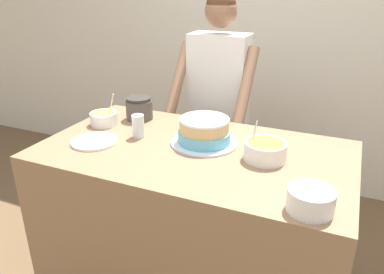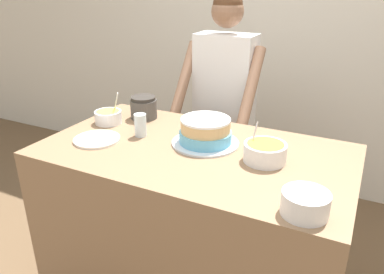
{
  "view_description": "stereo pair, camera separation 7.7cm",
  "coord_description": "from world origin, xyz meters",
  "px_view_note": "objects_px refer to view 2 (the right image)",
  "views": [
    {
      "loc": [
        0.62,
        -1.04,
        1.62
      ],
      "look_at": [
        0.01,
        0.36,
        0.98
      ],
      "focal_mm": 35.0,
      "sensor_mm": 36.0,
      "label": 1
    },
    {
      "loc": [
        0.69,
        -1.0,
        1.62
      ],
      "look_at": [
        0.01,
        0.36,
        0.98
      ],
      "focal_mm": 35.0,
      "sensor_mm": 36.0,
      "label": 2
    }
  ],
  "objects_px": {
    "frosting_bowl_orange": "(265,152)",
    "ceramic_plate": "(97,139)",
    "stoneware_jar": "(144,108)",
    "person_baker": "(224,95)",
    "frosting_bowl_yellow": "(108,116)",
    "cake": "(205,132)",
    "drinking_glass": "(140,125)",
    "frosting_bowl_white": "(305,203)"
  },
  "relations": [
    {
      "from": "ceramic_plate",
      "to": "stoneware_jar",
      "type": "xyz_separation_m",
      "value": [
        0.03,
        0.37,
        0.05
      ]
    },
    {
      "from": "frosting_bowl_orange",
      "to": "ceramic_plate",
      "type": "relative_size",
      "value": 0.82
    },
    {
      "from": "frosting_bowl_orange",
      "to": "drinking_glass",
      "type": "bearing_deg",
      "value": -179.98
    },
    {
      "from": "frosting_bowl_orange",
      "to": "frosting_bowl_yellow",
      "type": "bearing_deg",
      "value": 175.26
    },
    {
      "from": "person_baker",
      "to": "cake",
      "type": "height_order",
      "value": "person_baker"
    },
    {
      "from": "stoneware_jar",
      "to": "drinking_glass",
      "type": "bearing_deg",
      "value": -60.24
    },
    {
      "from": "frosting_bowl_yellow",
      "to": "stoneware_jar",
      "type": "bearing_deg",
      "value": 50.07
    },
    {
      "from": "person_baker",
      "to": "frosting_bowl_yellow",
      "type": "distance_m",
      "value": 0.74
    },
    {
      "from": "person_baker",
      "to": "drinking_glass",
      "type": "relative_size",
      "value": 13.8
    },
    {
      "from": "frosting_bowl_white",
      "to": "drinking_glass",
      "type": "xyz_separation_m",
      "value": [
        -0.86,
        0.32,
        0.01
      ]
    },
    {
      "from": "stoneware_jar",
      "to": "person_baker",
      "type": "bearing_deg",
      "value": 56.55
    },
    {
      "from": "stoneware_jar",
      "to": "cake",
      "type": "bearing_deg",
      "value": -20.67
    },
    {
      "from": "cake",
      "to": "drinking_glass",
      "type": "bearing_deg",
      "value": -170.54
    },
    {
      "from": "drinking_glass",
      "to": "cake",
      "type": "bearing_deg",
      "value": 9.46
    },
    {
      "from": "frosting_bowl_yellow",
      "to": "cake",
      "type": "bearing_deg",
      "value": -1.9
    },
    {
      "from": "cake",
      "to": "frosting_bowl_orange",
      "type": "xyz_separation_m",
      "value": [
        0.3,
        -0.05,
        -0.01
      ]
    },
    {
      "from": "person_baker",
      "to": "drinking_glass",
      "type": "xyz_separation_m",
      "value": [
        -0.17,
        -0.68,
        0.0
      ]
    },
    {
      "from": "cake",
      "to": "frosting_bowl_yellow",
      "type": "distance_m",
      "value": 0.59
    },
    {
      "from": "frosting_bowl_white",
      "to": "stoneware_jar",
      "type": "relative_size",
      "value": 1.09
    },
    {
      "from": "person_baker",
      "to": "frosting_bowl_white",
      "type": "xyz_separation_m",
      "value": [
        0.69,
        -1.0,
        -0.01
      ]
    },
    {
      "from": "frosting_bowl_yellow",
      "to": "drinking_glass",
      "type": "xyz_separation_m",
      "value": [
        0.26,
        -0.07,
        0.02
      ]
    },
    {
      "from": "ceramic_plate",
      "to": "frosting_bowl_white",
      "type": "bearing_deg",
      "value": -9.94
    },
    {
      "from": "frosting_bowl_orange",
      "to": "stoneware_jar",
      "type": "height_order",
      "value": "frosting_bowl_orange"
    },
    {
      "from": "frosting_bowl_white",
      "to": "frosting_bowl_yellow",
      "type": "xyz_separation_m",
      "value": [
        -1.12,
        0.4,
        -0.01
      ]
    },
    {
      "from": "frosting_bowl_white",
      "to": "frosting_bowl_yellow",
      "type": "height_order",
      "value": "frosting_bowl_yellow"
    },
    {
      "from": "frosting_bowl_orange",
      "to": "stoneware_jar",
      "type": "bearing_deg",
      "value": 163.39
    },
    {
      "from": "cake",
      "to": "drinking_glass",
      "type": "xyz_separation_m",
      "value": [
        -0.33,
        -0.05,
        -0.0
      ]
    },
    {
      "from": "ceramic_plate",
      "to": "frosting_bowl_orange",
      "type": "bearing_deg",
      "value": 10.4
    },
    {
      "from": "cake",
      "to": "frosting_bowl_orange",
      "type": "height_order",
      "value": "frosting_bowl_orange"
    },
    {
      "from": "person_baker",
      "to": "drinking_glass",
      "type": "height_order",
      "value": "person_baker"
    },
    {
      "from": "frosting_bowl_white",
      "to": "ceramic_plate",
      "type": "height_order",
      "value": "frosting_bowl_white"
    },
    {
      "from": "frosting_bowl_orange",
      "to": "frosting_bowl_white",
      "type": "relative_size",
      "value": 1.15
    },
    {
      "from": "cake",
      "to": "frosting_bowl_yellow",
      "type": "xyz_separation_m",
      "value": [
        -0.59,
        0.02,
        -0.02
      ]
    },
    {
      "from": "frosting_bowl_orange",
      "to": "cake",
      "type": "bearing_deg",
      "value": 169.85
    },
    {
      "from": "person_baker",
      "to": "frosting_bowl_orange",
      "type": "bearing_deg",
      "value": -55.81
    },
    {
      "from": "drinking_glass",
      "to": "ceramic_plate",
      "type": "relative_size",
      "value": 0.51
    },
    {
      "from": "cake",
      "to": "person_baker",
      "type": "bearing_deg",
      "value": 104.21
    },
    {
      "from": "person_baker",
      "to": "frosting_bowl_yellow",
      "type": "xyz_separation_m",
      "value": [
        -0.43,
        -0.61,
        -0.02
      ]
    },
    {
      "from": "person_baker",
      "to": "stoneware_jar",
      "type": "bearing_deg",
      "value": -123.45
    },
    {
      "from": "cake",
      "to": "ceramic_plate",
      "type": "xyz_separation_m",
      "value": [
        -0.49,
        -0.2,
        -0.05
      ]
    },
    {
      "from": "frosting_bowl_orange",
      "to": "frosting_bowl_yellow",
      "type": "distance_m",
      "value": 0.89
    },
    {
      "from": "stoneware_jar",
      "to": "ceramic_plate",
      "type": "bearing_deg",
      "value": -94.37
    }
  ]
}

